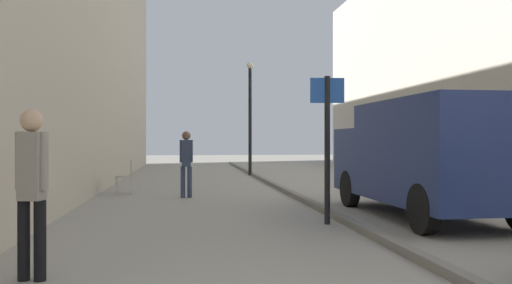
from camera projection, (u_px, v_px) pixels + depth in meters
ground_plane at (235, 199)px, 13.39m from camera, size 80.00×80.00×0.00m
kerb_strip at (296, 196)px, 13.60m from camera, size 0.16×40.00×0.12m
pedestrian_main_foreground at (186, 159)px, 13.69m from camera, size 0.34×0.22×1.71m
pedestrian_mid_block at (32, 182)px, 5.59m from camera, size 0.35×0.25×1.80m
delivery_van at (424, 155)px, 10.17m from camera, size 1.99×5.19×2.20m
street_sign_post at (327, 136)px, 9.36m from camera, size 0.60×0.10×2.60m
lamp_post at (250, 111)px, 22.42m from camera, size 0.28×0.28×4.76m
cafe_chair_near_window at (127, 174)px, 14.63m from camera, size 0.48×0.48×0.94m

